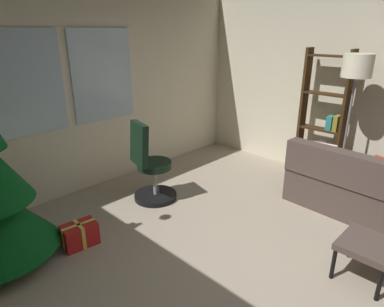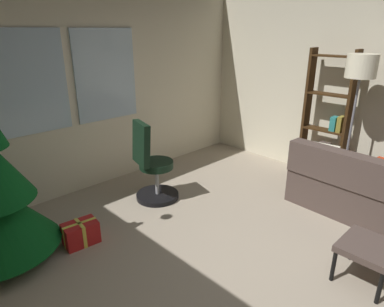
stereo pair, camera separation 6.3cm
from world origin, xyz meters
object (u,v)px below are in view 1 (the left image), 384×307
Objects in this scene: office_chair at (150,170)px; bookshelf at (322,126)px; footstool at (367,247)px; floor_lamp at (356,77)px; gift_box_red at (80,235)px.

bookshelf reaches higher than office_chair.
footstool is 0.26× the size of floor_lamp.
floor_lamp is at bearing -25.02° from gift_box_red.
office_chair is 2.53m from bookshelf.
floor_lamp reaches higher than office_chair.
office_chair is 2.79m from floor_lamp.
bookshelf is (2.17, -1.23, 0.39)m from office_chair.
bookshelf is 0.92m from floor_lamp.
gift_box_red is at bearing 154.98° from floor_lamp.
footstool is at bearing -150.99° from floor_lamp.
footstool is 2.14m from floor_lamp.
footstool is 0.45× the size of office_chair.
floor_lamp reaches higher than gift_box_red.
floor_lamp is (-0.27, -0.44, 0.76)m from bookshelf.
bookshelf is (1.79, 1.29, 0.49)m from footstool.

